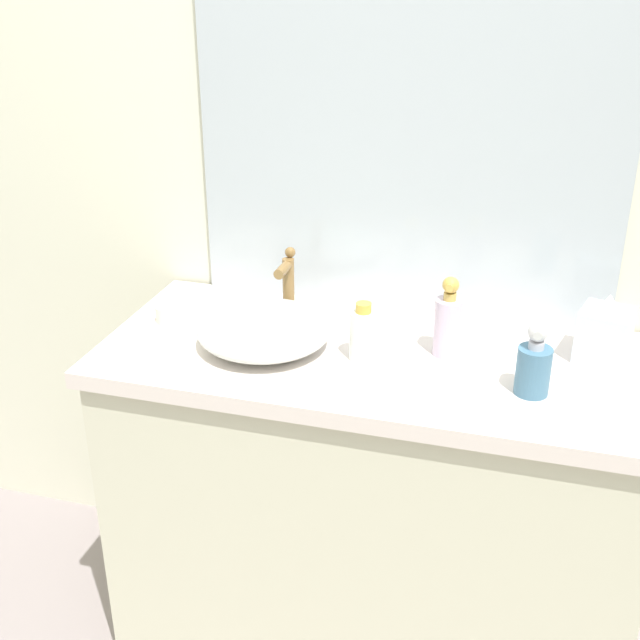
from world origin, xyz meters
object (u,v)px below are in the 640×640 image
at_px(sink_basin, 264,329).
at_px(perfume_bottle, 363,334).
at_px(candle_jar, 166,314).
at_px(lotion_bottle, 534,365).
at_px(soap_dispenser, 448,323).
at_px(tissue_box, 605,332).

relative_size(sink_basin, perfume_bottle, 2.27).
bearing_deg(candle_jar, lotion_bottle, -7.35).
bearing_deg(sink_basin, perfume_bottle, 0.06).
bearing_deg(soap_dispenser, perfume_bottle, -157.47).
xyz_separation_m(perfume_bottle, candle_jar, (-0.54, 0.06, -0.04)).
bearing_deg(perfume_bottle, tissue_box, 15.63).
relative_size(soap_dispenser, lotion_bottle, 1.17).
distance_m(lotion_bottle, tissue_box, 0.26).
xyz_separation_m(soap_dispenser, tissue_box, (0.36, 0.07, -0.01)).
relative_size(tissue_box, candle_jar, 3.05).
distance_m(sink_basin, tissue_box, 0.81).
bearing_deg(lotion_bottle, soap_dispenser, 146.55).
relative_size(perfume_bottle, candle_jar, 2.63).
height_order(sink_basin, perfume_bottle, perfume_bottle).
xyz_separation_m(sink_basin, perfume_bottle, (0.25, 0.00, 0.02)).
height_order(tissue_box, candle_jar, tissue_box).
height_order(soap_dispenser, perfume_bottle, soap_dispenser).
height_order(perfume_bottle, tissue_box, tissue_box).
distance_m(soap_dispenser, perfume_bottle, 0.21).
distance_m(tissue_box, candle_jar, 1.09).
height_order(soap_dispenser, lotion_bottle, soap_dispenser).
relative_size(lotion_bottle, perfume_bottle, 1.19).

